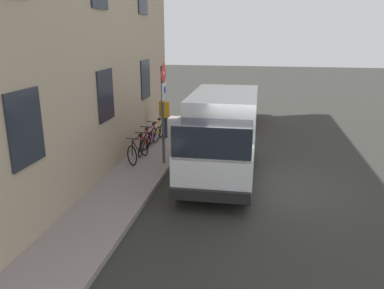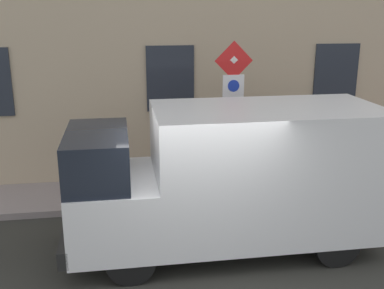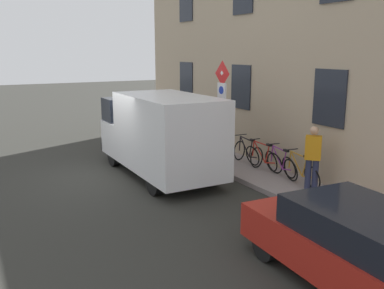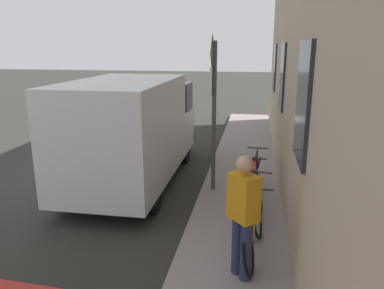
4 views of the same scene
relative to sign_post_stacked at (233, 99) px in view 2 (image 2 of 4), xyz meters
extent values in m
plane|color=#2B2B27|center=(-2.90, 1.12, -2.29)|extent=(80.00, 80.00, 0.00)
cube|color=gray|center=(0.64, 1.12, -2.22)|extent=(1.70, 16.71, 0.14)
cube|color=tan|center=(1.84, 1.12, 1.65)|extent=(0.70, 14.71, 7.89)
cube|color=#232833|center=(1.47, -2.92, 0.23)|extent=(0.06, 1.10, 1.50)
cube|color=#232833|center=(1.47, 1.12, 0.23)|extent=(0.06, 1.10, 1.50)
cylinder|color=#474C47|center=(0.04, 0.00, -0.57)|extent=(0.09, 0.09, 3.17)
pyramid|color=silver|center=(-0.04, 0.00, 0.76)|extent=(0.05, 0.50, 0.50)
pyramid|color=red|center=(-0.04, 0.00, 0.76)|extent=(0.03, 0.56, 0.56)
cube|color=white|center=(-0.02, 0.00, 0.21)|extent=(0.05, 0.44, 0.56)
cylinder|color=#1933B2|center=(-0.05, 0.00, 0.27)|extent=(0.01, 0.24, 0.24)
cube|color=white|center=(-1.91, -0.14, -0.88)|extent=(2.01, 3.81, 2.18)
cube|color=white|center=(-1.92, 2.46, -1.42)|extent=(2.01, 1.41, 1.10)
cube|color=black|center=(-1.92, 2.67, -0.52)|extent=(1.92, 0.99, 0.84)
cube|color=black|center=(-1.92, 3.21, -1.79)|extent=(2.00, 0.17, 0.28)
cylinder|color=black|center=(-2.80, 2.22, -1.91)|extent=(0.22, 0.76, 0.76)
cylinder|color=black|center=(-1.04, 2.23, -1.91)|extent=(0.22, 0.76, 0.76)
cylinder|color=black|center=(-2.79, -1.10, -1.91)|extent=(0.22, 0.76, 0.76)
cylinder|color=black|center=(-1.03, -1.10, -1.91)|extent=(0.22, 0.76, 0.76)
torus|color=black|center=(1.00, -2.03, -1.82)|extent=(0.25, 0.68, 0.65)
torus|color=black|center=(0.88, -3.07, -1.82)|extent=(0.25, 0.68, 0.65)
cylinder|color=gold|center=(0.96, -2.37, -1.62)|extent=(0.10, 0.60, 0.60)
cylinder|color=gold|center=(0.95, -2.44, -1.35)|extent=(0.12, 0.73, 0.07)
cylinder|color=gold|center=(0.92, -2.73, -1.63)|extent=(0.06, 0.19, 0.55)
cylinder|color=gold|center=(0.90, -2.86, -1.87)|extent=(0.08, 0.43, 0.12)
cylinder|color=gold|center=(0.99, -2.06, -1.58)|extent=(0.05, 0.09, 0.50)
cube|color=black|center=(0.91, -2.80, -1.32)|extent=(0.10, 0.21, 0.06)
cylinder|color=#262626|center=(0.99, -2.08, -1.28)|extent=(0.46, 0.08, 0.03)
torus|color=black|center=(1.01, -1.22, -1.82)|extent=(0.26, 0.68, 0.66)
torus|color=black|center=(0.87, -2.26, -1.82)|extent=(0.26, 0.68, 0.66)
cylinder|color=#8A3290|center=(0.97, -1.55, -1.62)|extent=(0.12, 0.60, 0.60)
cylinder|color=#8A3290|center=(0.96, -1.62, -1.35)|extent=(0.14, 0.72, 0.07)
cylinder|color=#8A3290|center=(0.91, -1.91, -1.63)|extent=(0.06, 0.19, 0.55)
cylinder|color=#8A3290|center=(0.90, -2.05, -1.87)|extent=(0.10, 0.43, 0.12)
cylinder|color=#8A3290|center=(1.01, -1.24, -1.58)|extent=(0.05, 0.09, 0.50)
cube|color=black|center=(0.90, -1.98, -1.32)|extent=(0.11, 0.21, 0.06)
cylinder|color=#262626|center=(1.01, -1.27, -1.28)|extent=(0.46, 0.09, 0.03)
torus|color=black|center=(0.92, -0.39, -1.82)|extent=(0.19, 0.67, 0.65)
torus|color=black|center=(0.96, -1.44, -1.82)|extent=(0.19, 0.67, 0.65)
cylinder|color=red|center=(0.93, -0.73, -1.62)|extent=(0.06, 0.60, 0.60)
cylinder|color=red|center=(0.94, -0.81, -1.35)|extent=(0.06, 0.73, 0.07)
cylinder|color=red|center=(0.95, -1.09, -1.63)|extent=(0.04, 0.19, 0.55)
cylinder|color=red|center=(0.95, -1.23, -1.87)|extent=(0.05, 0.43, 0.12)
cylinder|color=red|center=(0.92, -0.42, -1.58)|extent=(0.04, 0.09, 0.50)
cube|color=black|center=(0.95, -1.17, -1.32)|extent=(0.09, 0.20, 0.06)
cylinder|color=#262626|center=(0.92, -0.44, -1.28)|extent=(0.46, 0.05, 0.03)
torus|color=black|center=(0.98, 0.42, -1.82)|extent=(0.23, 0.67, 0.65)
torus|color=black|center=(0.90, -0.63, -1.82)|extent=(0.23, 0.67, 0.65)
cylinder|color=black|center=(0.95, 0.08, -1.62)|extent=(0.08, 0.60, 0.60)
cylinder|color=black|center=(0.95, 0.01, -1.35)|extent=(0.09, 0.73, 0.07)
cylinder|color=black|center=(0.93, -0.28, -1.63)|extent=(0.05, 0.19, 0.55)
cylinder|color=black|center=(0.92, -0.41, -1.87)|extent=(0.07, 0.43, 0.12)
cylinder|color=black|center=(0.98, 0.40, -1.58)|extent=(0.04, 0.09, 0.50)
cube|color=black|center=(0.92, -0.35, -1.32)|extent=(0.09, 0.21, 0.06)
cylinder|color=#262626|center=(0.97, 0.37, -1.28)|extent=(0.46, 0.06, 0.03)
cylinder|color=#262B47|center=(0.73, -3.07, -1.73)|extent=(0.16, 0.16, 0.85)
cylinder|color=#262B47|center=(0.85, -3.20, -1.73)|extent=(0.16, 0.16, 0.85)
cube|color=orange|center=(0.79, -3.14, -0.99)|extent=(0.46, 0.47, 0.62)
sphere|color=tan|center=(0.79, -3.14, -0.54)|extent=(0.22, 0.22, 0.22)
camera|label=1|loc=(-3.02, 11.83, 2.06)|focal=36.31mm
camera|label=2|loc=(-9.11, 2.26, 1.74)|focal=43.25mm
camera|label=3|loc=(-7.03, -10.98, 1.44)|focal=39.67mm
camera|label=4|loc=(0.89, -7.65, 0.90)|focal=34.62mm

